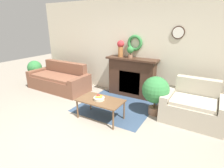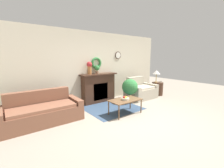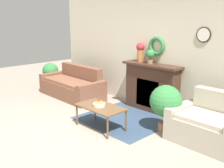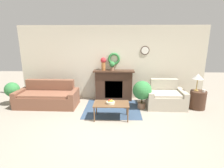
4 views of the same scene
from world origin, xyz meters
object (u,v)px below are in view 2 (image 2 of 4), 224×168
object	(u,v)px
coffee_table	(125,101)
side_table_by_loveseat	(157,89)
table_lamp	(156,72)
loveseat_right	(140,91)
vase_on_mantel_left	(89,67)
couch_left	(42,112)
potted_plant_floor_by_loveseat	(130,87)
potted_plant_on_mantel	(97,69)
fruit_bowl	(125,98)
mug	(161,82)
fireplace	(99,88)

from	to	relation	value
coffee_table	side_table_by_loveseat	distance (m)	2.93
coffee_table	table_lamp	bearing A→B (deg)	17.91
loveseat_right	coffee_table	size ratio (longest dim) A/B	1.26
side_table_by_loveseat	vase_on_mantel_left	distance (m)	3.42
couch_left	potted_plant_floor_by_loveseat	world-z (taller)	potted_plant_floor_by_loveseat
loveseat_right	potted_plant_on_mantel	distance (m)	2.15
fruit_bowl	potted_plant_floor_by_loveseat	size ratio (longest dim) A/B	0.26
fruit_bowl	couch_left	bearing A→B (deg)	157.21
potted_plant_floor_by_loveseat	fruit_bowl	bearing A→B (deg)	-140.61
vase_on_mantel_left	potted_plant_floor_by_loveseat	bearing A→B (deg)	-30.73
fruit_bowl	side_table_by_loveseat	distance (m)	2.96
mug	fruit_bowl	bearing A→B (deg)	-165.41
couch_left	potted_plant_on_mantel	world-z (taller)	potted_plant_on_mantel
couch_left	vase_on_mantel_left	size ratio (longest dim) A/B	4.41
couch_left	fireplace	bearing A→B (deg)	17.72
potted_plant_on_mantel	vase_on_mantel_left	bearing A→B (deg)	176.37
side_table_by_loveseat	loveseat_right	bearing A→B (deg)	172.57
couch_left	loveseat_right	distance (m)	3.99
fireplace	potted_plant_on_mantel	world-z (taller)	potted_plant_on_mantel
coffee_table	mug	distance (m)	3.02
vase_on_mantel_left	side_table_by_loveseat	bearing A→B (deg)	-13.34
coffee_table	vase_on_mantel_left	world-z (taller)	vase_on_mantel_left
fireplace	potted_plant_floor_by_loveseat	size ratio (longest dim) A/B	1.60
loveseat_right	fruit_bowl	bearing A→B (deg)	-150.29
fruit_bowl	potted_plant_floor_by_loveseat	bearing A→B (deg)	39.39
fireplace	table_lamp	xyz separation A→B (m)	(2.71, -0.69, 0.49)
side_table_by_loveseat	table_lamp	size ratio (longest dim) A/B	1.05
side_table_by_loveseat	potted_plant_on_mantel	size ratio (longest dim) A/B	1.86
fireplace	potted_plant_floor_by_loveseat	bearing A→B (deg)	-39.57
fruit_bowl	fireplace	bearing A→B (deg)	88.08
fireplace	mug	xyz separation A→B (m)	(2.89, -0.83, 0.06)
table_lamp	mug	distance (m)	0.48
couch_left	mug	xyz separation A→B (m)	(5.12, -0.15, 0.33)
couch_left	mug	world-z (taller)	couch_left
couch_left	table_lamp	bearing A→B (deg)	0.74
mug	potted_plant_floor_by_loveseat	distance (m)	1.95
fruit_bowl	vase_on_mantel_left	xyz separation A→B (m)	(-0.32, 1.60, 0.90)
fireplace	fruit_bowl	world-z (taller)	fireplace
couch_left	potted_plant_floor_by_loveseat	distance (m)	3.19
couch_left	side_table_by_loveseat	xyz separation A→B (m)	(5.01, -0.06, -0.00)
coffee_table	mug	size ratio (longest dim) A/B	11.32
table_lamp	potted_plant_floor_by_loveseat	xyz separation A→B (m)	(-1.77, -0.09, -0.47)
fireplace	fruit_bowl	bearing A→B (deg)	-91.92
couch_left	loveseat_right	bearing A→B (deg)	1.89
couch_left	fruit_bowl	bearing A→B (deg)	-21.88
vase_on_mantel_left	fruit_bowl	bearing A→B (deg)	-78.61
vase_on_mantel_left	potted_plant_on_mantel	world-z (taller)	vase_on_mantel_left
fireplace	couch_left	bearing A→B (deg)	-163.18
couch_left	vase_on_mantel_left	world-z (taller)	vase_on_mantel_left
fireplace	side_table_by_loveseat	distance (m)	2.88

